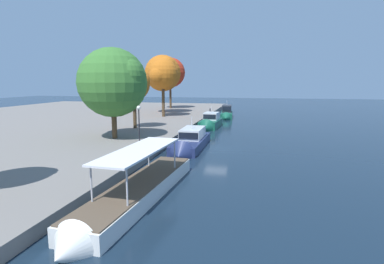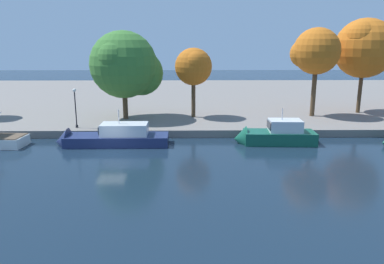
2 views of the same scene
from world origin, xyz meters
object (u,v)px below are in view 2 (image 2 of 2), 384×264
(motor_yacht_2, at_px, (110,139))
(tree_3, at_px, (315,51))
(tree_2, at_px, (127,66))
(tree_4, at_px, (365,48))
(motor_yacht_3, at_px, (273,136))
(tree_1, at_px, (193,66))
(lamp_post, at_px, (75,105))

(motor_yacht_2, relative_size, tree_3, 1.01)
(tree_2, height_order, tree_4, tree_4)
(motor_yacht_3, relative_size, tree_4, 0.67)
(motor_yacht_2, xyz_separation_m, motor_yacht_3, (16.12, 0.34, 0.10))
(motor_yacht_3, distance_m, tree_3, 14.76)
(motor_yacht_2, height_order, tree_1, tree_1)
(tree_2, bearing_deg, motor_yacht_2, -92.57)
(motor_yacht_3, bearing_deg, tree_1, -47.97)
(motor_yacht_2, relative_size, tree_4, 0.91)
(tree_3, height_order, tree_4, tree_4)
(lamp_post, relative_size, tree_4, 0.35)
(motor_yacht_3, height_order, lamp_post, lamp_post)
(motor_yacht_2, distance_m, tree_2, 11.27)
(tree_3, bearing_deg, lamp_post, -167.05)
(tree_4, bearing_deg, lamp_post, -166.15)
(motor_yacht_3, bearing_deg, tree_3, -122.10)
(tree_1, xyz_separation_m, tree_4, (21.97, 2.93, 2.05))
(tree_3, bearing_deg, tree_2, -176.66)
(tree_3, xyz_separation_m, tree_4, (7.16, 2.22, 0.41))
(motor_yacht_2, bearing_deg, motor_yacht_3, -179.29)
(motor_yacht_2, height_order, lamp_post, lamp_post)
(tree_1, bearing_deg, tree_2, -175.58)
(tree_1, distance_m, tree_3, 14.92)
(tree_1, xyz_separation_m, tree_2, (-7.92, -0.61, -0.01))
(tree_2, relative_size, tree_3, 0.96)
(tree_2, xyz_separation_m, tree_4, (29.89, 3.55, 2.06))
(lamp_post, distance_m, tree_1, 14.47)
(tree_4, bearing_deg, tree_2, -173.24)
(motor_yacht_2, xyz_separation_m, tree_4, (30.30, 12.72, 8.57))
(motor_yacht_3, xyz_separation_m, tree_4, (14.19, 12.39, 8.48))
(lamp_post, height_order, tree_3, tree_3)
(lamp_post, bearing_deg, tree_3, 12.95)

